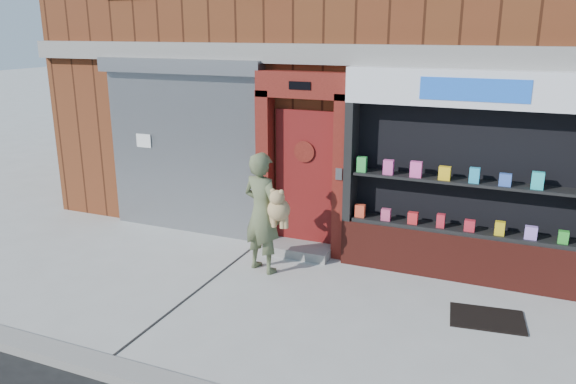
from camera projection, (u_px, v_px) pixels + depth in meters
The scene contains 7 objects.
ground at pixel (303, 308), 7.34m from camera, with size 80.00×80.00×0.00m, color #9E9E99.
building at pixel (411, 4), 11.51m from camera, with size 12.00×8.16×8.00m.
shutter_bay at pixel (183, 137), 9.68m from camera, with size 3.10×0.30×3.04m.
red_door_bay at pixel (303, 164), 8.85m from camera, with size 1.52×0.58×2.90m.
pharmacy_bay at pixel (466, 187), 7.90m from camera, with size 3.50×0.41×3.00m.
woman at pixel (263, 212), 8.24m from camera, with size 0.84×0.62×1.82m.
doormat at pixel (487, 318), 7.06m from camera, with size 0.90×0.63×0.02m, color black.
Camera 1 is at (2.40, -6.17, 3.52)m, focal length 35.00 mm.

